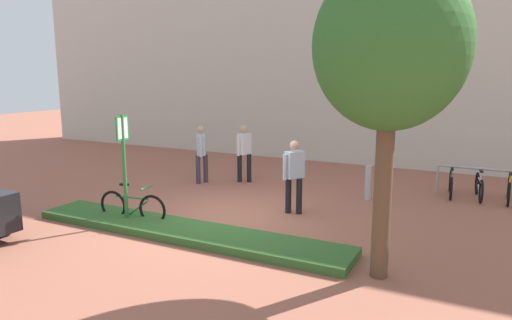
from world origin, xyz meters
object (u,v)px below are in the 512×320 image
object	(u,v)px
parking_sign_post	(123,154)
bollard_steel	(368,183)
bike_at_sign	(132,207)
person_casual_tan	(244,150)
person_shirt_blue	(294,172)
bike_rack_cluster	(479,186)
person_shirt_white	(202,150)
tree_sidewalk	(390,48)

from	to	relation	value
parking_sign_post	bollard_steel	world-z (taller)	parking_sign_post
bike_at_sign	person_casual_tan	world-z (taller)	person_casual_tan
bollard_steel	person_shirt_blue	xyz separation A→B (m)	(-1.27, -1.95, 0.53)
bollard_steel	person_casual_tan	size ratio (longest dim) A/B	0.52
parking_sign_post	bollard_steel	size ratio (longest dim) A/B	2.64
bike_at_sign	person_casual_tan	size ratio (longest dim) A/B	0.97
parking_sign_post	person_shirt_blue	bearing A→B (deg)	39.11
bike_rack_cluster	bollard_steel	bearing A→B (deg)	-151.11
person_shirt_white	person_casual_tan	xyz separation A→B (m)	(1.06, 0.69, 0.00)
parking_sign_post	bike_rack_cluster	world-z (taller)	parking_sign_post
tree_sidewalk	bike_at_sign	world-z (taller)	tree_sidewalk
bike_rack_cluster	person_casual_tan	size ratio (longest dim) A/B	1.23
person_shirt_white	parking_sign_post	bearing A→B (deg)	-80.30
person_shirt_blue	person_casual_tan	size ratio (longest dim) A/B	1.00
tree_sidewalk	person_casual_tan	distance (m)	7.48
person_shirt_blue	bollard_steel	bearing A→B (deg)	57.03
bike_rack_cluster	person_shirt_white	distance (m)	7.66
bike_at_sign	bollard_steel	world-z (taller)	bollard_steel
parking_sign_post	person_shirt_blue	size ratio (longest dim) A/B	1.38
parking_sign_post	person_casual_tan	world-z (taller)	parking_sign_post
tree_sidewalk	person_shirt_blue	world-z (taller)	tree_sidewalk
bike_at_sign	parking_sign_post	bearing A→B (deg)	-90.91
bollard_steel	person_casual_tan	distance (m)	3.86
parking_sign_post	person_shirt_blue	xyz separation A→B (m)	(2.92, 2.37, -0.57)
tree_sidewalk	person_casual_tan	xyz separation A→B (m)	(-5.06, 4.85, -2.61)
tree_sidewalk	person_shirt_blue	size ratio (longest dim) A/B	2.84
parking_sign_post	person_shirt_white	size ratio (longest dim) A/B	1.38
bike_at_sign	person_shirt_blue	size ratio (longest dim) A/B	0.97
bike_rack_cluster	bollard_steel	world-z (taller)	bollard_steel
person_shirt_blue	bike_rack_cluster	bearing A→B (deg)	41.33
person_shirt_white	person_casual_tan	distance (m)	1.27
tree_sidewalk	bike_rack_cluster	world-z (taller)	tree_sidewalk
bike_rack_cluster	bollard_steel	distance (m)	2.93
bike_rack_cluster	person_shirt_blue	world-z (taller)	person_shirt_blue
person_shirt_blue	person_casual_tan	xyz separation A→B (m)	(-2.54, 2.30, 0.00)
parking_sign_post	bollard_steel	distance (m)	6.12
bike_rack_cluster	person_casual_tan	xyz separation A→B (m)	(-6.37, -1.07, 0.63)
person_shirt_blue	person_shirt_white	xyz separation A→B (m)	(-3.60, 1.61, 0.00)
tree_sidewalk	bollard_steel	distance (m)	5.63
person_casual_tan	bike_rack_cluster	bearing A→B (deg)	9.52
tree_sidewalk	parking_sign_post	distance (m)	5.81
bollard_steel	person_shirt_blue	world-z (taller)	person_shirt_blue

